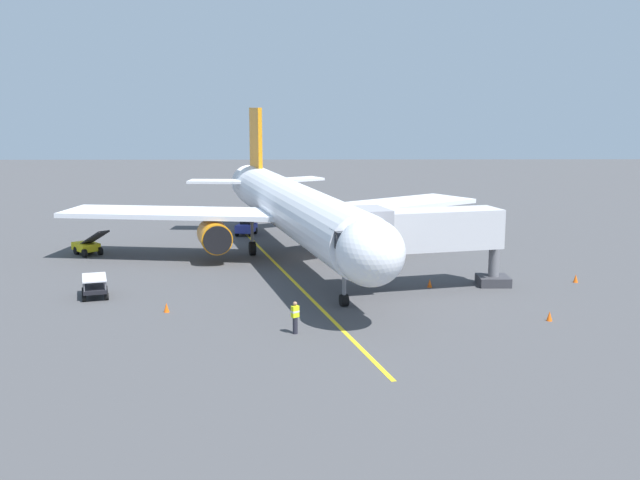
# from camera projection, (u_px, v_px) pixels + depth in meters

# --- Properties ---
(ground_plane) EXTENTS (220.00, 220.00, 0.00)m
(ground_plane) POSITION_uv_depth(u_px,v_px,m) (303.00, 257.00, 58.34)
(ground_plane) COLOR #424244
(apron_lead_in_line) EXTENTS (10.05, 38.84, 0.01)m
(apron_lead_in_line) POSITION_uv_depth(u_px,v_px,m) (291.00, 279.00, 50.80)
(apron_lead_in_line) COLOR yellow
(apron_lead_in_line) RESTS_ON ground
(airplane) EXTENTS (33.74, 39.83, 11.50)m
(airplane) POSITION_uv_depth(u_px,v_px,m) (292.00, 208.00, 56.28)
(airplane) COLOR silver
(airplane) RESTS_ON ground
(jet_bridge) EXTENTS (11.47, 5.36, 5.40)m
(jet_bridge) POSITION_uv_depth(u_px,v_px,m) (414.00, 232.00, 46.95)
(jet_bridge) COLOR #B7B7BC
(jet_bridge) RESTS_ON ground
(ground_crew_marshaller) EXTENTS (0.47, 0.44, 1.71)m
(ground_crew_marshaller) POSITION_uv_depth(u_px,v_px,m) (295.00, 317.00, 38.35)
(ground_crew_marshaller) COLOR #23232D
(ground_crew_marshaller) RESTS_ON ground
(belt_loader_near_nose) EXTENTS (3.89, 4.25, 2.32)m
(belt_loader_near_nose) POSITION_uv_depth(u_px,v_px,m) (87.00, 246.00, 58.98)
(belt_loader_near_nose) COLOR yellow
(belt_loader_near_nose) RESTS_ON ground
(tug_portside) EXTENTS (1.96, 2.55, 1.50)m
(tug_portside) POSITION_uv_depth(u_px,v_px,m) (246.00, 227.00, 68.13)
(tug_portside) COLOR #2D3899
(tug_portside) RESTS_ON ground
(baggage_cart_starboard_side) EXTENTS (2.17, 2.90, 1.27)m
(baggage_cart_starboard_side) POSITION_uv_depth(u_px,v_px,m) (95.00, 287.00, 45.81)
(baggage_cart_starboard_side) COLOR black
(baggage_cart_starboard_side) RESTS_ON ground
(safety_cone_nose_left) EXTENTS (0.32, 0.32, 0.55)m
(safety_cone_nose_left) POSITION_uv_depth(u_px,v_px,m) (166.00, 307.00, 42.49)
(safety_cone_nose_left) COLOR #F2590F
(safety_cone_nose_left) RESTS_ON ground
(safety_cone_nose_right) EXTENTS (0.32, 0.32, 0.55)m
(safety_cone_nose_right) POSITION_uv_depth(u_px,v_px,m) (549.00, 316.00, 40.76)
(safety_cone_nose_right) COLOR #F2590F
(safety_cone_nose_right) RESTS_ON ground
(safety_cone_wing_port) EXTENTS (0.32, 0.32, 0.55)m
(safety_cone_wing_port) POSITION_uv_depth(u_px,v_px,m) (430.00, 283.00, 48.37)
(safety_cone_wing_port) COLOR #F2590F
(safety_cone_wing_port) RESTS_ON ground
(safety_cone_wing_starboard) EXTENTS (0.32, 0.32, 0.55)m
(safety_cone_wing_starboard) POSITION_uv_depth(u_px,v_px,m) (576.00, 278.00, 49.70)
(safety_cone_wing_starboard) COLOR #F2590F
(safety_cone_wing_starboard) RESTS_ON ground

